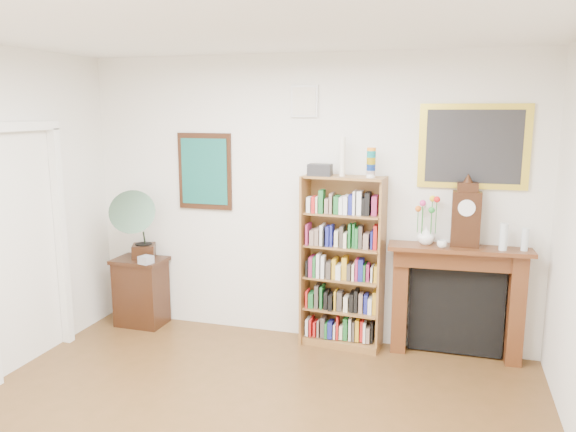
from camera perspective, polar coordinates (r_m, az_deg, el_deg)
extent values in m
cube|color=white|center=(3.14, -10.61, 20.28)|extent=(4.50, 5.00, 0.01)
cube|color=white|center=(5.51, 1.68, 1.65)|extent=(4.50, 0.01, 2.80)
cube|color=white|center=(5.83, -22.05, -2.14)|extent=(0.08, 0.08, 2.10)
cube|color=white|center=(5.35, -26.00, 8.17)|extent=(0.08, 1.02, 0.08)
cube|color=black|center=(5.82, -8.44, 4.50)|extent=(0.58, 0.03, 0.78)
cube|color=#125950|center=(5.80, -8.52, 4.48)|extent=(0.50, 0.01, 0.67)
cube|color=white|center=(5.43, 1.68, 11.58)|extent=(0.26, 0.03, 0.30)
cube|color=silver|center=(5.41, 1.63, 11.58)|extent=(0.22, 0.01, 0.26)
cube|color=gold|center=(5.26, 18.33, 6.71)|extent=(0.95, 0.03, 0.75)
cube|color=#262628|center=(5.25, 18.33, 6.70)|extent=(0.82, 0.01, 0.65)
cube|color=brown|center=(5.48, 1.71, -4.49)|extent=(0.05, 0.27, 1.66)
cube|color=brown|center=(5.34, 9.47, -5.02)|extent=(0.05, 0.27, 1.66)
cube|color=brown|center=(5.24, 5.70, 3.93)|extent=(0.79, 0.34, 0.02)
cube|color=brown|center=(5.66, 5.39, -12.55)|extent=(0.79, 0.34, 0.07)
cube|color=brown|center=(5.52, 5.79, -4.42)|extent=(0.76, 0.09, 1.66)
cube|color=brown|center=(5.54, 5.45, -9.47)|extent=(0.74, 0.32, 0.02)
cube|color=brown|center=(5.44, 5.51, -6.36)|extent=(0.74, 0.32, 0.02)
cube|color=brown|center=(5.36, 5.57, -3.14)|extent=(0.74, 0.32, 0.02)
cube|color=brown|center=(5.29, 5.63, 0.17)|extent=(0.74, 0.32, 0.02)
cube|color=black|center=(6.24, -14.68, -7.43)|extent=(0.54, 0.39, 0.73)
cube|color=#471F10|center=(5.46, 11.29, -8.25)|extent=(0.15, 0.19, 1.03)
cube|color=#471F10|center=(5.48, 22.14, -8.79)|extent=(0.15, 0.19, 1.03)
cube|color=#471F10|center=(5.33, 16.97, -4.19)|extent=(1.17, 0.26, 0.17)
cube|color=#471F10|center=(5.26, 17.03, -3.22)|extent=(1.27, 0.37, 0.04)
cube|color=black|center=(5.53, 16.67, -9.18)|extent=(0.85, 0.09, 0.82)
cube|color=black|center=(6.16, -14.44, -3.45)|extent=(0.30, 0.30, 0.14)
cylinder|color=black|center=(6.14, -14.47, -2.78)|extent=(0.23, 0.23, 0.01)
cone|color=#2B3F2F|center=(5.96, -15.29, -0.16)|extent=(0.65, 0.71, 0.59)
cube|color=#B8B9C5|center=(5.91, -14.23, -4.34)|extent=(0.15, 0.15, 0.08)
cube|color=black|center=(5.24, 17.61, -0.31)|extent=(0.25, 0.14, 0.50)
cylinder|color=white|center=(5.15, 17.70, 0.78)|extent=(0.15, 0.02, 0.15)
cube|color=black|center=(5.20, 17.79, 2.76)|extent=(0.18, 0.12, 0.09)
imported|color=white|center=(5.27, 13.85, -1.92)|extent=(0.19, 0.19, 0.16)
imported|color=white|center=(5.17, 15.37, -2.76)|extent=(0.11, 0.11, 0.07)
cylinder|color=silver|center=(5.24, 21.05, -1.98)|extent=(0.07, 0.07, 0.24)
cylinder|color=silver|center=(5.29, 22.93, -2.20)|extent=(0.06, 0.06, 0.20)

